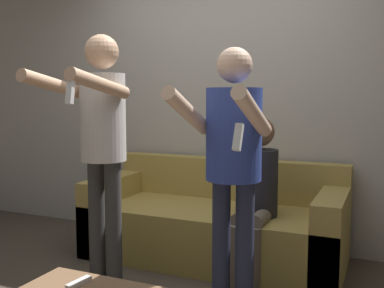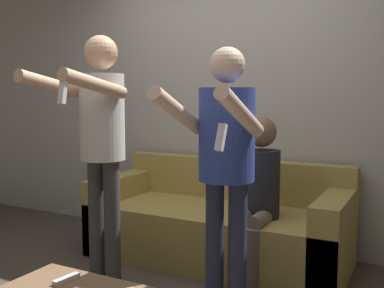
{
  "view_description": "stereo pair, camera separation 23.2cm",
  "coord_description": "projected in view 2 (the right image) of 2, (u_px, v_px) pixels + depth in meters",
  "views": [
    {
      "loc": [
        1.38,
        -2.31,
        1.32
      ],
      "look_at": [
        0.1,
        0.59,
        0.99
      ],
      "focal_mm": 42.0,
      "sensor_mm": 36.0,
      "label": 1
    },
    {
      "loc": [
        1.58,
        -2.21,
        1.32
      ],
      "look_at": [
        0.1,
        0.59,
        0.99
      ],
      "focal_mm": 42.0,
      "sensor_mm": 36.0,
      "label": 2
    }
  ],
  "objects": [
    {
      "name": "person_standing_left",
      "position": [
        100.0,
        133.0,
        3.0
      ],
      "size": [
        0.42,
        0.71,
        1.73
      ],
      "color": "#383838",
      "rests_on": "ground_plane"
    },
    {
      "name": "wall_back",
      "position": [
        231.0,
        94.0,
        4.03
      ],
      "size": [
        6.4,
        0.06,
        2.7
      ],
      "color": "#B7B2A8",
      "rests_on": "ground_plane"
    },
    {
      "name": "person_seated",
      "position": [
        257.0,
        190.0,
        3.26
      ],
      "size": [
        0.28,
        0.52,
        1.18
      ],
      "color": "#6B6051",
      "rests_on": "ground_plane"
    },
    {
      "name": "person_standing_right",
      "position": [
        225.0,
        153.0,
        2.58
      ],
      "size": [
        0.45,
        0.69,
        1.61
      ],
      "color": "#282D47",
      "rests_on": "ground_plane"
    },
    {
      "name": "remote_far",
      "position": [
        66.0,
        279.0,
        2.27
      ],
      "size": [
        0.05,
        0.15,
        0.02
      ],
      "color": "white",
      "rests_on": "coffee_table"
    },
    {
      "name": "couch",
      "position": [
        219.0,
        225.0,
        3.67
      ],
      "size": [
        2.06,
        0.89,
        0.79
      ],
      "color": "#AD9347",
      "rests_on": "ground_plane"
    }
  ]
}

